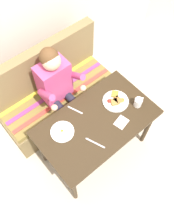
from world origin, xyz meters
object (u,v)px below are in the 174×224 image
(table, at_px, (96,125))
(couch, at_px, (55,95))
(plate_breakfast, at_px, (116,101))
(fork, at_px, (75,110))
(person, at_px, (58,86))
(plate_eggs, at_px, (62,132))
(coffee_mug, at_px, (138,102))
(napkin, at_px, (121,122))
(knife, at_px, (95,143))

(table, relative_size, couch, 0.83)
(plate_breakfast, xyz_separation_m, fork, (-0.39, 0.19, -0.01))
(table, distance_m, fork, 0.27)
(person, height_order, plate_eggs, person)
(person, relative_size, coffee_mug, 10.27)
(plate_breakfast, height_order, napkin, plate_breakfast)
(table, height_order, fork, fork)
(napkin, distance_m, knife, 0.34)
(table, bearing_deg, couch, 90.00)
(couch, xyz_separation_m, fork, (-0.08, -0.52, 0.40))
(napkin, height_order, fork, napkin)
(person, bearing_deg, plate_eggs, -122.42)
(couch, xyz_separation_m, napkin, (0.18, -0.93, 0.40))
(table, distance_m, person, 0.60)
(couch, bearing_deg, plate_breakfast, -66.80)
(coffee_mug, height_order, napkin, coffee_mug)
(table, height_order, plate_eggs, plate_eggs)
(napkin, bearing_deg, plate_eggs, 150.17)
(table, xyz_separation_m, knife, (-0.16, -0.16, 0.08))
(couch, relative_size, person, 1.19)
(knife, bearing_deg, fork, 57.37)
(couch, relative_size, knife, 7.20)
(fork, bearing_deg, plate_eggs, -176.57)
(person, distance_m, knife, 0.76)
(couch, xyz_separation_m, plate_eggs, (-0.33, -0.64, 0.41))
(table, height_order, couch, couch)
(person, bearing_deg, table, -86.54)
(napkin, height_order, knife, napkin)
(person, xyz_separation_m, plate_eggs, (-0.29, -0.46, -0.00))
(couch, height_order, person, person)
(table, bearing_deg, person, 93.46)
(person, relative_size, knife, 6.06)
(plate_breakfast, distance_m, fork, 0.43)
(plate_breakfast, distance_m, coffee_mug, 0.23)
(couch, bearing_deg, coffee_mug, -63.22)
(couch, relative_size, plate_eggs, 6.29)
(plate_breakfast, distance_m, knife, 0.52)
(coffee_mug, bearing_deg, person, 124.15)
(table, height_order, person, person)
(table, bearing_deg, fork, 108.78)
(plate_eggs, distance_m, napkin, 0.58)
(coffee_mug, bearing_deg, napkin, -171.62)
(knife, bearing_deg, coffee_mug, -17.48)
(table, xyz_separation_m, plate_breakfast, (0.30, 0.05, 0.10))
(table, relative_size, knife, 6.00)
(plate_eggs, relative_size, fork, 1.35)
(coffee_mug, bearing_deg, couch, 116.78)
(person, relative_size, napkin, 9.12)
(person, distance_m, coffee_mug, 0.86)
(fork, bearing_deg, table, -92.21)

